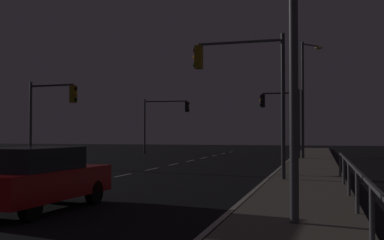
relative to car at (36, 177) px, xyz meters
The scene contains 11 objects.
ground_plane 10.69m from the car, 99.75° to the left, with size 112.00×112.00×0.00m, color black.
sidewalk_right 12.29m from the car, 58.90° to the left, with size 2.84×77.00×0.14m, color gray.
lane_markings_center 14.14m from the car, 97.34° to the left, with size 0.14×50.00×0.01m.
lane_edge_line 16.21m from the car, 73.25° to the left, with size 0.14×53.00×0.01m.
car is the anchor object (origin of this frame).
traffic_light_near_right 10.03m from the car, 65.76° to the left, with size 3.75×0.46×5.66m.
traffic_light_overhead_east 33.38m from the car, 102.12° to the left, with size 4.35×0.39×5.06m.
traffic_light_mid_right 25.40m from the car, 80.56° to the left, with size 2.85×0.34×4.87m.
traffic_light_mid_left 16.09m from the car, 119.07° to the left, with size 3.16×0.59×4.82m.
street_lamp_mid_block 26.20m from the car, 76.94° to the left, with size 1.47×1.56×8.24m.
barrier_fence 7.63m from the car, ahead, with size 0.09×19.36×0.98m.
Camera 1 is at (8.61, -3.98, 1.93)m, focal length 46.55 mm.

